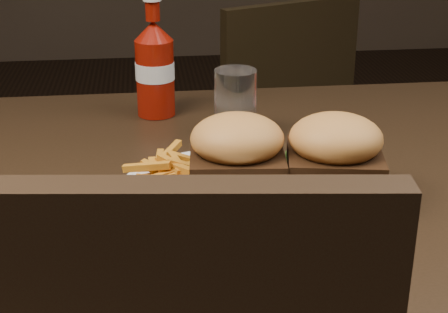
{
  "coord_description": "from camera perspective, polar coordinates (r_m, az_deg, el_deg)",
  "views": [
    {
      "loc": [
        -0.03,
        -0.75,
        1.12
      ],
      "look_at": [
        0.06,
        -0.01,
        0.8
      ],
      "focal_mm": 55.0,
      "sensor_mm": 36.0,
      "label": 1
    }
  ],
  "objects": [
    {
      "name": "sandwich_half_b",
      "position": [
        0.81,
        9.03,
        -2.21
      ],
      "size": [
        0.11,
        0.11,
        0.02
      ],
      "primitive_type": "cube",
      "rotation": [
        0.0,
        0.0,
        -0.18
      ],
      "color": "#FAEBBE",
      "rests_on": "plate"
    },
    {
      "name": "fries_pile",
      "position": [
        0.8,
        -3.53,
        -1.59
      ],
      "size": [
        0.11,
        0.11,
        0.04
      ],
      "primitive_type": null,
      "rotation": [
        0.0,
        0.0,
        0.05
      ],
      "color": "#AD731E",
      "rests_on": "plate"
    },
    {
      "name": "chair_far",
      "position": [
        1.81,
        2.1,
        0.85
      ],
      "size": [
        0.5,
        0.5,
        0.04
      ],
      "primitive_type": "cube",
      "rotation": [
        0.0,
        0.0,
        3.56
      ],
      "color": "black",
      "rests_on": "ground"
    },
    {
      "name": "sandwich_half_a",
      "position": [
        0.8,
        1.07,
        -2.25
      ],
      "size": [
        0.1,
        0.1,
        0.02
      ],
      "primitive_type": "cube",
      "rotation": [
        0.0,
        0.0,
        -0.09
      ],
      "color": "#FDECC2",
      "rests_on": "plate"
    },
    {
      "name": "plate",
      "position": [
        0.81,
        0.08,
        -3.2
      ],
      "size": [
        0.26,
        0.26,
        0.01
      ],
      "primitive_type": "cylinder",
      "color": "white",
      "rests_on": "dining_table"
    },
    {
      "name": "tumbler",
      "position": [
        0.97,
        0.95,
        4.53
      ],
      "size": [
        0.06,
        0.06,
        0.09
      ],
      "primitive_type": "cylinder",
      "rotation": [
        0.0,
        0.0,
        -0.07
      ],
      "color": "white",
      "rests_on": "dining_table"
    },
    {
      "name": "dining_table",
      "position": [
        0.84,
        -3.87,
        -4.18
      ],
      "size": [
        1.2,
        0.8,
        0.04
      ],
      "primitive_type": "cube",
      "color": "black",
      "rests_on": "ground"
    },
    {
      "name": "ketchup_bottle",
      "position": [
        1.07,
        -5.74,
        6.52
      ],
      "size": [
        0.08,
        0.08,
        0.12
      ],
      "primitive_type": "cylinder",
      "rotation": [
        0.0,
        0.0,
        -0.37
      ],
      "color": "maroon",
      "rests_on": "dining_table"
    }
  ]
}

